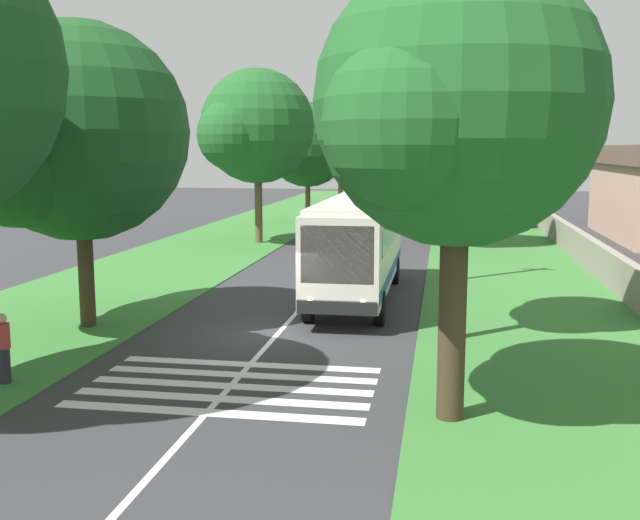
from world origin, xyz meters
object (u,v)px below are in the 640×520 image
object	(u,v)px
trailing_car_0	(335,226)
roadside_tree_left_4	(76,139)
roadside_tree_left_0	(307,147)
roadside_tree_right_3	(457,118)
pedestrian	(3,348)
roadside_tree_right_0	(452,132)
trailing_car_3	(412,201)
roadside_tree_right_4	(447,132)
coach_bus	(358,242)
roadside_tree_left_1	(255,129)
trailing_car_1	(349,218)
roadside_tree_left_2	(339,141)
utility_pole	(460,193)
roadside_tree_right_1	(453,112)
trailing_car_2	(359,209)
trailing_minibus_0	(381,186)
roadside_tree_right_2	(450,58)

from	to	relation	value
trailing_car_0	roadside_tree_left_4	distance (m)	26.21
trailing_car_0	roadside_tree_left_0	world-z (taller)	roadside_tree_left_0
roadside_tree_right_3	pedestrian	bearing A→B (deg)	166.51
trailing_car_0	roadside_tree_right_0	world-z (taller)	roadside_tree_right_0
trailing_car_3	roadside_tree_right_4	size ratio (longest dim) A/B	0.46
coach_bus	roadside_tree_left_4	size ratio (longest dim) A/B	1.19
trailing_car_0	roadside_tree_left_1	xyz separation A→B (m)	(-4.15, 4.07, 5.99)
roadside_tree_left_0	roadside_tree_right_4	world-z (taller)	roadside_tree_right_4
trailing_car_1	roadside_tree_left_4	xyz separation A→B (m)	(-30.67, 4.56, 5.19)
roadside_tree_left_2	roadside_tree_left_1	bearing A→B (deg)	179.25
roadside_tree_left_4	utility_pole	distance (m)	15.74
roadside_tree_right_1	trailing_car_2	bearing A→B (deg)	8.81
roadside_tree_left_1	pedestrian	bearing A→B (deg)	-178.50
roadside_tree_right_3	pedestrian	size ratio (longest dim) A/B	6.16
coach_bus	roadside_tree_left_4	world-z (taller)	roadside_tree_left_4
trailing_car_1	trailing_minibus_0	bearing A→B (deg)	0.29
trailing_car_1	roadside_tree_left_1	world-z (taller)	roadside_tree_left_1
trailing_car_0	roadside_tree_left_0	xyz separation A→B (m)	(8.26, 3.32, 4.97)
trailing_car_3	utility_pole	size ratio (longest dim) A/B	0.61
trailing_car_1	trailing_car_3	world-z (taller)	same
trailing_minibus_0	roadside_tree_right_4	bearing A→B (deg)	-169.91
trailing_car_0	roadside_tree_right_3	distance (m)	18.48
trailing_car_0	roadside_tree_right_1	bearing A→B (deg)	-167.51
roadside_tree_right_2	pedestrian	distance (m)	13.89
pedestrian	roadside_tree_left_0	bearing A→B (deg)	-0.06
trailing_car_0	coach_bus	bearing A→B (deg)	-169.20
trailing_car_0	trailing_car_1	bearing A→B (deg)	-2.74
trailing_car_0	utility_pole	world-z (taller)	utility_pole
coach_bus	roadside_tree_right_4	size ratio (longest dim) A/B	1.19
trailing_car_2	trailing_car_3	size ratio (longest dim) A/B	1.00
roadside_tree_left_2	roadside_tree_right_3	xyz separation A→B (m)	(-12.65, -11.40, 1.69)
trailing_car_0	roadside_tree_right_4	size ratio (longest dim) A/B	0.46
roadside_tree_right_2	roadside_tree_right_0	bearing A→B (deg)	-0.74
roadside_tree_left_1	utility_pole	bearing A→B (deg)	-133.55
roadside_tree_left_2	roadside_tree_right_1	bearing A→B (deg)	-169.83
roadside_tree_left_2	roadside_tree_right_0	distance (m)	24.99
trailing_car_2	utility_pole	size ratio (longest dim) A/B	0.61
pedestrian	trailing_car_2	bearing A→B (deg)	-4.35
utility_pole	pedestrian	xyz separation A→B (m)	(-16.07, 10.87, -2.79)
coach_bus	trailing_car_1	xyz separation A→B (m)	(25.12, 3.52, -1.48)
trailing_car_3	roadside_tree_right_3	bearing A→B (deg)	-153.68
trailing_car_1	roadside_tree_left_2	bearing A→B (deg)	9.89
trailing_car_2	roadside_tree_right_4	bearing A→B (deg)	-158.66
roadside_tree_left_0	roadside_tree_right_3	distance (m)	13.22
trailing_car_3	roadside_tree_right_4	bearing A→B (deg)	-173.64
trailing_minibus_0	roadside_tree_left_1	size ratio (longest dim) A/B	0.59
roadside_tree_left_4	roadside_tree_right_0	size ratio (longest dim) A/B	0.95
roadside_tree_right_0	roadside_tree_right_2	size ratio (longest dim) A/B	0.94
coach_bus	trailing_car_2	world-z (taller)	coach_bus
trailing_car_3	roadside_tree_right_3	world-z (taller)	roadside_tree_right_3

